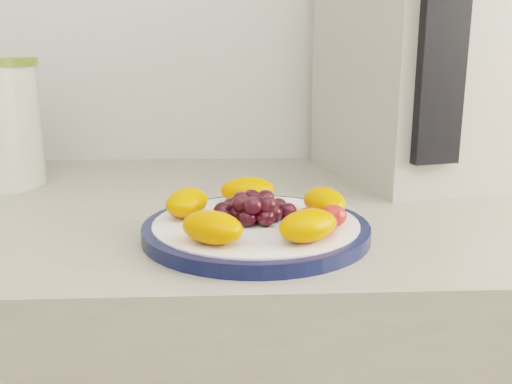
{
  "coord_description": "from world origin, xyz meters",
  "views": [
    {
      "loc": [
        -0.0,
        0.46,
        1.1
      ],
      "look_at": [
        0.03,
        1.05,
        0.95
      ],
      "focal_mm": 40.0,
      "sensor_mm": 36.0,
      "label": 1
    }
  ],
  "objects": [
    {
      "name": "plate_rim",
      "position": [
        0.03,
        1.05,
        0.91
      ],
      "size": [
        0.24,
        0.24,
        0.01
      ],
      "primitive_type": "cylinder",
      "color": "#0E1539",
      "rests_on": "counter"
    },
    {
      "name": "plate_face",
      "position": [
        0.03,
        1.05,
        0.91
      ],
      "size": [
        0.22,
        0.22,
        0.02
      ],
      "primitive_type": "cylinder",
      "color": "white",
      "rests_on": "counter"
    },
    {
      "name": "appliance_body",
      "position": [
        0.28,
        1.34,
        1.08
      ],
      "size": [
        0.27,
        0.33,
        0.37
      ],
      "primitive_type": "cube",
      "rotation": [
        0.0,
        0.0,
        0.24
      ],
      "color": "#B1A99B",
      "rests_on": "counter"
    },
    {
      "name": "appliance_panel",
      "position": [
        0.27,
        1.18,
        1.09
      ],
      "size": [
        0.07,
        0.04,
        0.27
      ],
      "primitive_type": "cube",
      "rotation": [
        0.0,
        0.0,
        0.24
      ],
      "color": "black",
      "rests_on": "appliance_body"
    },
    {
      "name": "fruit_plate",
      "position": [
        0.03,
        1.05,
        0.93
      ],
      "size": [
        0.21,
        0.2,
        0.03
      ],
      "color": "#F96600",
      "rests_on": "plate_face"
    }
  ]
}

